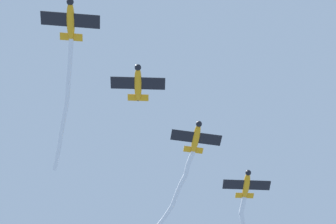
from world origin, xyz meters
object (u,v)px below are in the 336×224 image
Objects in this scene: airplane_right_wing at (196,137)px; airplane_slot at (246,185)px; airplane_lead at (71,20)px; airplane_left_wing at (138,83)px.

airplane_slot reaches higher than airplane_right_wing.
airplane_right_wing is at bearing -44.90° from airplane_slot.
airplane_left_wing is (7.27, -8.97, 0.25)m from airplane_lead.
airplane_left_wing is 1.00× the size of airplane_slot.
airplane_lead is 11.55m from airplane_left_wing.
airplane_left_wing is at bearing -51.25° from airplane_right_wing.
airplane_lead is 1.01× the size of airplane_right_wing.
airplane_slot is at bearing 132.80° from airplane_lead.
airplane_lead is 0.99× the size of airplane_left_wing.
airplane_slot reaches higher than airplane_lead.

